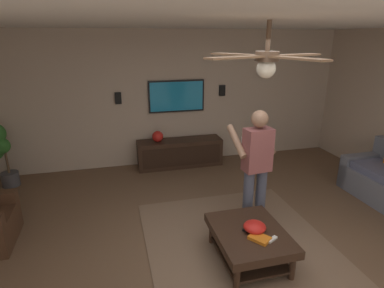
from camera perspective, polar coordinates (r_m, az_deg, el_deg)
The scene contains 16 objects.
ground_plane at distance 4.05m, azimuth 7.23°, elevation -20.03°, with size 8.46×8.46×0.00m, color brown.
wall_back_tv at distance 6.52m, azimuth -3.27°, elevation 8.14°, with size 0.10×7.25×2.67m, color #BCA893.
ceiling_slab at distance 3.17m, azimuth 9.36°, elevation 22.01°, with size 6.86×7.25×0.10m, color white.
area_rug at distance 4.23m, azimuth 8.82°, elevation -18.04°, with size 2.79×2.29×0.01m, color #7A604C.
coffee_table at distance 3.92m, azimuth 10.22°, elevation -16.28°, with size 1.00×0.80×0.40m.
media_console at distance 6.49m, azimuth -2.19°, elevation -1.59°, with size 0.45×1.70×0.55m.
tv at distance 6.43m, azimuth -2.79°, elevation 8.55°, with size 0.05×1.13×0.63m.
person_standing at distance 4.34m, azimuth 11.39°, elevation -3.18°, with size 0.57×0.58×1.64m.
bowl at distance 3.82m, azimuth 11.15°, elevation -14.35°, with size 0.26×0.26×0.12m, color red.
remote_white at distance 3.74m, azimuth 14.14°, elevation -16.24°, with size 0.15×0.04×0.02m, color white.
remote_black at distance 3.83m, azimuth 10.20°, elevation -15.05°, with size 0.15×0.04×0.02m, color black.
book at distance 3.72m, azimuth 12.00°, elevation -16.17°, with size 0.22×0.16×0.04m, color orange.
vase_round at distance 6.29m, azimuth -6.16°, elevation 1.33°, with size 0.22×0.22×0.22m, color red.
wall_speaker_left at distance 6.69m, azimuth 5.41°, elevation 9.52°, with size 0.06×0.12×0.22m, color black.
wall_speaker_right at distance 6.31m, azimuth -13.08°, elevation 8.00°, with size 0.06×0.12×0.22m, color black.
ceiling_fan at distance 2.77m, azimuth 13.15°, elevation 14.46°, with size 1.16×1.18×0.46m.
Camera 1 is at (-2.91, 1.25, 2.52)m, focal length 29.80 mm.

